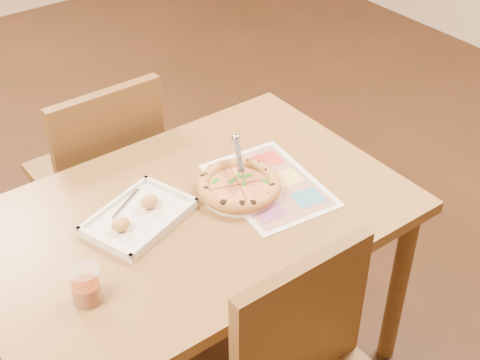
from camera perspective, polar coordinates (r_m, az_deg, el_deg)
room at (r=1.68m, az=-5.35°, el=14.05°), size 7.00×7.00×7.00m
dining_table at (r=2.06m, az=-4.23°, el=-4.60°), size 1.30×0.85×0.72m
chair_far at (r=2.53m, az=-11.68°, el=1.55°), size 0.42×0.42×0.47m
plate at (r=2.07m, az=-0.00°, el=-0.96°), size 0.32×0.32×0.01m
pizza at (r=2.06m, az=-0.09°, el=-0.47°), size 0.26×0.26×0.04m
pizza_cutter at (r=2.07m, az=-0.06°, el=1.74°), size 0.09×0.15×0.09m
appetizer_tray at (r=1.98m, az=-8.63°, el=-3.18°), size 0.36×0.30×0.06m
glass_tumbler at (r=1.76m, az=-13.01°, el=-8.89°), size 0.08×0.08×0.10m
menu at (r=2.11m, az=2.46°, el=-0.42°), size 0.34×0.44×0.00m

